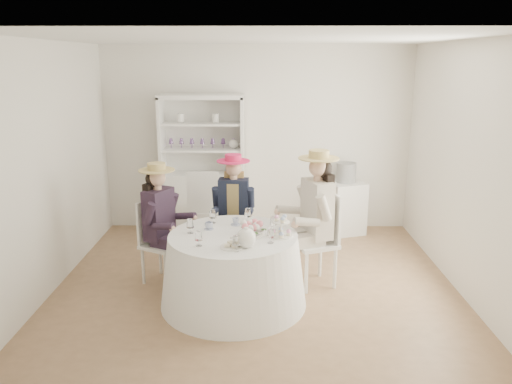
{
  "coord_description": "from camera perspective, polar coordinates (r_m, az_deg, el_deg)",
  "views": [
    {
      "loc": [
        0.05,
        -5.32,
        2.5
      ],
      "look_at": [
        0.0,
        0.1,
        1.05
      ],
      "focal_mm": 35.0,
      "sensor_mm": 36.0,
      "label": 1
    }
  ],
  "objects": [
    {
      "name": "tea_table",
      "position": [
        5.26,
        -2.6,
        -8.82
      ],
      "size": [
        1.53,
        1.53,
        0.76
      ],
      "rotation": [
        0.0,
        0.0,
        0.19
      ],
      "color": "white",
      "rests_on": "ground"
    },
    {
      "name": "guest_left",
      "position": [
        5.7,
        -10.83,
        -2.76
      ],
      "size": [
        0.59,
        0.54,
        1.4
      ],
      "rotation": [
        0.0,
        0.0,
        1.11
      ],
      "color": "silver",
      "rests_on": "ground"
    },
    {
      "name": "wall_back",
      "position": [
        7.41,
        0.13,
        6.05
      ],
      "size": [
        4.5,
        0.0,
        4.5
      ],
      "primitive_type": "plane",
      "rotation": [
        1.57,
        0.0,
        0.0
      ],
      "color": "silver",
      "rests_on": "ground"
    },
    {
      "name": "flower_arrangement",
      "position": [
        5.09,
        -0.38,
        -3.86
      ],
      "size": [
        0.2,
        0.19,
        0.07
      ],
      "rotation": [
        0.0,
        0.0,
        0.38
      ],
      "color": "pink",
      "rests_on": "tea_table"
    },
    {
      "name": "flower_bowl",
      "position": [
        5.1,
        -0.08,
        -4.65
      ],
      "size": [
        0.24,
        0.24,
        0.05
      ],
      "primitive_type": "imported",
      "rotation": [
        0.0,
        0.0,
        -0.32
      ],
      "color": "white",
      "rests_on": "tea_table"
    },
    {
      "name": "ground",
      "position": [
        5.87,
        -0.01,
        -10.2
      ],
      "size": [
        4.5,
        4.5,
        0.0
      ],
      "primitive_type": "plane",
      "color": "#836041",
      "rests_on": "ground"
    },
    {
      "name": "side_table",
      "position": [
        7.47,
        10.09,
        -1.72
      ],
      "size": [
        0.62,
        0.62,
        0.77
      ],
      "primitive_type": "cube",
      "rotation": [
        0.0,
        0.0,
        0.31
      ],
      "color": "silver",
      "rests_on": "ground"
    },
    {
      "name": "sandwich_plate",
      "position": [
        4.78,
        -2.74,
        -6.19
      ],
      "size": [
        0.23,
        0.23,
        0.05
      ],
      "rotation": [
        0.0,
        0.0,
        -0.12
      ],
      "color": "white",
      "rests_on": "tea_table"
    },
    {
      "name": "teacup_a",
      "position": [
        5.28,
        -5.4,
        -3.91
      ],
      "size": [
        0.1,
        0.1,
        0.07
      ],
      "primitive_type": "imported",
      "rotation": [
        0.0,
        0.0,
        -0.21
      ],
      "color": "white",
      "rests_on": "tea_table"
    },
    {
      "name": "ceiling",
      "position": [
        5.32,
        -0.01,
        17.14
      ],
      "size": [
        4.5,
        4.5,
        0.0
      ],
      "primitive_type": "plane",
      "rotation": [
        3.14,
        0.0,
        0.0
      ],
      "color": "white",
      "rests_on": "wall_back"
    },
    {
      "name": "guest_right",
      "position": [
        5.53,
        6.74,
        -2.18
      ],
      "size": [
        0.65,
        0.59,
        1.56
      ],
      "rotation": [
        0.0,
        0.0,
        -1.2
      ],
      "color": "silver",
      "rests_on": "ground"
    },
    {
      "name": "spare_chair",
      "position": [
        6.73,
        -5.91,
        -1.64
      ],
      "size": [
        0.45,
        0.45,
        1.09
      ],
      "rotation": [
        0.0,
        0.0,
        3.15
      ],
      "color": "silver",
      "rests_on": "ground"
    },
    {
      "name": "stemware_set",
      "position": [
        5.09,
        -2.66,
        -4.1
      ],
      "size": [
        0.94,
        0.94,
        0.15
      ],
      "color": "white",
      "rests_on": "tea_table"
    },
    {
      "name": "wall_right",
      "position": [
        5.87,
        22.56,
        2.53
      ],
      "size": [
        0.0,
        4.5,
        4.5
      ],
      "primitive_type": "plane",
      "rotation": [
        1.57,
        0.0,
        -1.57
      ],
      "color": "silver",
      "rests_on": "ground"
    },
    {
      "name": "guest_mid",
      "position": [
        6.05,
        -2.57,
        -1.4
      ],
      "size": [
        0.51,
        0.53,
        1.4
      ],
      "rotation": [
        0.0,
        0.0,
        -0.05
      ],
      "color": "silver",
      "rests_on": "ground"
    },
    {
      "name": "hatbox",
      "position": [
        7.33,
        10.27,
        2.21
      ],
      "size": [
        0.31,
        0.31,
        0.28
      ],
      "primitive_type": "cylinder",
      "rotation": [
        0.0,
        0.0,
        0.11
      ],
      "color": "black",
      "rests_on": "side_table"
    },
    {
      "name": "hutch",
      "position": [
        7.35,
        -6.0,
        0.87
      ],
      "size": [
        1.29,
        0.69,
        2.02
      ],
      "rotation": [
        0.0,
        0.0,
        -0.21
      ],
      "color": "silver",
      "rests_on": "ground"
    },
    {
      "name": "teacup_c",
      "position": [
        5.3,
        -0.44,
        -3.73
      ],
      "size": [
        0.1,
        0.1,
        0.08
      ],
      "primitive_type": "imported",
      "rotation": [
        0.0,
        0.0,
        -0.08
      ],
      "color": "white",
      "rests_on": "tea_table"
    },
    {
      "name": "teacup_b",
      "position": [
        5.39,
        -2.34,
        -3.43
      ],
      "size": [
        0.09,
        0.09,
        0.07
      ],
      "primitive_type": "imported",
      "rotation": [
        0.0,
        0.0,
        -0.2
      ],
      "color": "white",
      "rests_on": "tea_table"
    },
    {
      "name": "wall_left",
      "position": [
        5.9,
        -22.43,
        2.61
      ],
      "size": [
        0.0,
        4.5,
        4.5
      ],
      "primitive_type": "plane",
      "rotation": [
        1.57,
        0.0,
        1.57
      ],
      "color": "silver",
      "rests_on": "ground"
    },
    {
      "name": "cupcake_stand",
      "position": [
        5.04,
        2.88,
        -4.24
      ],
      "size": [
        0.23,
        0.23,
        0.22
      ],
      "rotation": [
        0.0,
        0.0,
        0.34
      ],
      "color": "white",
      "rests_on": "tea_table"
    },
    {
      "name": "table_teapot",
      "position": [
        4.76,
        -1.09,
        -5.29
      ],
      "size": [
        0.27,
        0.19,
        0.21
      ],
      "rotation": [
        0.0,
        0.0,
        -0.22
      ],
      "color": "white",
      "rests_on": "tea_table"
    },
    {
      "name": "wall_front",
      "position": [
        3.51,
        -0.31,
        -4.12
      ],
      "size": [
        4.5,
        0.0,
        4.5
      ],
      "primitive_type": "plane",
      "rotation": [
        -1.57,
        0.0,
        0.0
      ],
      "color": "silver",
      "rests_on": "ground"
    }
  ]
}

